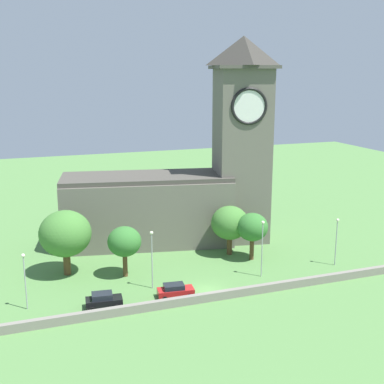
{
  "coord_description": "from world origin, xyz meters",
  "views": [
    {
      "loc": [
        -21.5,
        -54.66,
        26.77
      ],
      "look_at": [
        0.88,
        8.07,
        10.97
      ],
      "focal_mm": 46.98,
      "sensor_mm": 36.0,
      "label": 1
    }
  ],
  "objects": [
    {
      "name": "streetlamp_west_end",
      "position": [
        -21.52,
        2.39,
        4.58
      ],
      "size": [
        0.44,
        0.44,
        6.83
      ],
      "color": "#9EA0A5",
      "rests_on": "ground"
    },
    {
      "name": "streetlamp_west_mid",
      "position": [
        -6.24,
        3.14,
        5.03
      ],
      "size": [
        0.44,
        0.44,
        7.63
      ],
      "color": "#9EA0A5",
      "rests_on": "ground"
    },
    {
      "name": "tree_riverside_east",
      "position": [
        -8.66,
        8.15,
        4.88
      ],
      "size": [
        4.51,
        4.51,
        6.96
      ],
      "color": "brown",
      "rests_on": "ground"
    },
    {
      "name": "ground_plane",
      "position": [
        0.0,
        15.0,
        0.0
      ],
      "size": [
        200.0,
        200.0,
        0.0
      ],
      "primitive_type": "plane",
      "color": "#517F42"
    },
    {
      "name": "car_red",
      "position": [
        -4.28,
        -0.26,
        0.84
      ],
      "size": [
        4.61,
        2.56,
        1.67
      ],
      "color": "red",
      "rests_on": "ground"
    },
    {
      "name": "tree_riverside_west",
      "position": [
        8.0,
        11.17,
        4.94
      ],
      "size": [
        5.62,
        5.62,
        7.51
      ],
      "color": "brown",
      "rests_on": "ground"
    },
    {
      "name": "tree_by_tower",
      "position": [
        10.22,
        8.1,
        4.93
      ],
      "size": [
        4.56,
        4.56,
        7.03
      ],
      "color": "brown",
      "rests_on": "ground"
    },
    {
      "name": "streetlamp_east_mid",
      "position": [
        20.42,
        2.03,
        4.63
      ],
      "size": [
        0.44,
        0.44,
        6.93
      ],
      "color": "#9EA0A5",
      "rests_on": "ground"
    },
    {
      "name": "quay_barrier",
      "position": [
        0.0,
        -2.76,
        0.53
      ],
      "size": [
        54.67,
        0.7,
        1.05
      ],
      "primitive_type": "cube",
      "color": "gray",
      "rests_on": "ground"
    },
    {
      "name": "church",
      "position": [
        4.17,
        19.56,
        10.18
      ],
      "size": [
        34.47,
        15.86,
        32.35
      ],
      "color": "#666056",
      "rests_on": "ground"
    },
    {
      "name": "streetlamp_central",
      "position": [
        8.6,
        1.87,
        5.15
      ],
      "size": [
        0.44,
        0.44,
        7.84
      ],
      "color": "#9EA0A5",
      "rests_on": "ground"
    },
    {
      "name": "tree_churchyard",
      "position": [
        -15.97,
        11.43,
        5.8
      ],
      "size": [
        6.97,
        6.97,
        8.98
      ],
      "color": "brown",
      "rests_on": "ground"
    },
    {
      "name": "car_black",
      "position": [
        -13.05,
        -0.17,
        0.91
      ],
      "size": [
        4.43,
        2.62,
        1.8
      ],
      "color": "black",
      "rests_on": "ground"
    }
  ]
}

